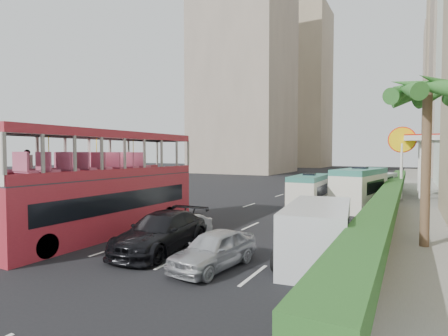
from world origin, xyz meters
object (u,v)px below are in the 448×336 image
Objects in this scene: car_silver_lane_a at (175,244)px; panel_van_far at (374,187)px; car_black at (162,250)px; minibus_near at (309,193)px; minibus_far at (360,189)px; double_decker_bus at (105,183)px; palm_tree at (426,168)px; car_silver_lane_b at (214,268)px; shell_station at (447,168)px; panel_van_near at (318,233)px; van_asset at (310,209)px.

panel_van_far reaches higher than car_silver_lane_a.
minibus_near is (2.72, 13.04, 1.22)m from car_black.
minibus_near is at bearing -135.00° from minibus_far.
palm_tree reaches higher than double_decker_bus.
panel_van_far is (3.54, 7.52, -0.09)m from minibus_near.
minibus_far is 10.97m from palm_tree.
double_decker_bus reaches higher than car_silver_lane_b.
double_decker_bus is 1.38× the size of shell_station.
minibus_far is 1.02× the size of palm_tree.
panel_van_far is (0.24, 19.08, 0.08)m from panel_van_near.
panel_van_far reaches higher than panel_van_near.
car_silver_lane_b is at bearing -90.49° from minibus_near.
van_asset is 7.89m from panel_van_far.
car_silver_lane_a is 0.70× the size of minibus_near.
van_asset is at bearing 128.78° from palm_tree.
panel_van_near is 0.66× the size of shell_station.
minibus_far is 13.74m from panel_van_near.
minibus_far reaches higher than car_black.
car_silver_lane_a is 20.50m from panel_van_far.
car_black is at bearing -151.94° from palm_tree.
palm_tree is (3.49, 3.59, 2.32)m from panel_van_near.
palm_tree is (13.80, 4.00, 0.85)m from double_decker_bus.
car_silver_lane_a is at bearing -112.08° from van_asset.
double_decker_bus is at bearing 174.90° from panel_van_near.
palm_tree is at bearing 38.41° from panel_van_near.
double_decker_bus is 1.94× the size of panel_van_far.
palm_tree reaches higher than panel_van_near.
double_decker_bus reaches higher than minibus_far.
double_decker_bus is at bearing -163.84° from palm_tree.
van_asset is at bearing -106.13° from panel_van_far.
palm_tree is (6.91, -8.59, 3.38)m from van_asset.
palm_tree is at bearing -60.13° from minibus_far.
double_decker_bus is 2.88× the size of car_silver_lane_b.
palm_tree reaches higher than shell_station.
minibus_far is 0.81× the size of shell_station.
minibus_near is 12.02m from panel_van_near.
panel_van_near is (6.15, 0.37, 1.06)m from car_silver_lane_a.
minibus_near is (0.12, -0.62, 1.22)m from van_asset.
car_silver_lane_a is at bearing -96.37° from panel_van_far.
car_black is 21.52m from panel_van_far.
minibus_near is at bearing 98.10° from car_silver_lane_b.
car_black reaches higher than car_silver_lane_b.
panel_van_near is (0.22, -13.73, -0.38)m from minibus_far.
panel_van_near is 0.83× the size of palm_tree.
minibus_near reaches higher than panel_van_near.
car_silver_lane_b is at bearing -86.87° from panel_van_far.
car_silver_lane_a is at bearing 92.01° from car_black.
double_decker_bus reaches higher than van_asset.
car_silver_lane_b is 0.69× the size of minibus_near.
panel_van_near is at bearing 8.83° from car_black.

